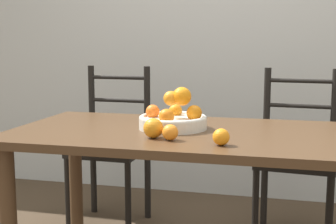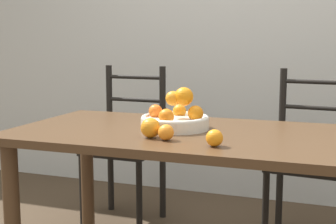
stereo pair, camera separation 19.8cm
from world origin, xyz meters
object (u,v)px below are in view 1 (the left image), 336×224
(orange_loose_1, at_px, (153,128))
(chair_right, at_px, (296,160))
(orange_loose_2, at_px, (221,137))
(fruit_bowl, at_px, (174,118))
(chair_left, at_px, (111,150))
(orange_loose_0, at_px, (170,132))

(orange_loose_1, distance_m, chair_right, 1.11)
(orange_loose_2, relative_size, chair_right, 0.07)
(fruit_bowl, distance_m, orange_loose_1, 0.22)
(orange_loose_2, bearing_deg, chair_left, 129.85)
(orange_loose_1, height_order, chair_right, chair_right)
(orange_loose_0, bearing_deg, fruit_bowl, 100.28)
(chair_right, bearing_deg, orange_loose_2, -102.24)
(fruit_bowl, bearing_deg, orange_loose_2, -49.19)
(chair_left, bearing_deg, chair_right, 1.76)
(fruit_bowl, xyz_separation_m, orange_loose_2, (0.25, -0.29, -0.02))
(orange_loose_0, xyz_separation_m, orange_loose_1, (-0.08, 0.03, 0.01))
(fruit_bowl, bearing_deg, chair_right, 50.58)
(orange_loose_1, height_order, orange_loose_2, orange_loose_1)
(chair_left, bearing_deg, orange_loose_0, -55.18)
(fruit_bowl, xyz_separation_m, orange_loose_0, (0.04, -0.25, -0.02))
(orange_loose_0, distance_m, orange_loose_2, 0.21)
(orange_loose_0, height_order, orange_loose_1, orange_loose_1)
(fruit_bowl, xyz_separation_m, chair_left, (-0.55, 0.67, -0.33))
(fruit_bowl, relative_size, chair_right, 0.31)
(orange_loose_0, height_order, chair_right, chair_right)
(chair_left, distance_m, chair_right, 1.11)
(orange_loose_1, xyz_separation_m, orange_loose_2, (0.28, -0.07, -0.01))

